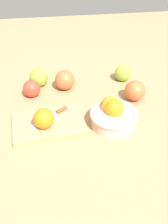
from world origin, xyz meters
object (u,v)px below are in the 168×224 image
object	(u,v)px
cutting_board	(49,124)
apple_front_right_2	(39,78)
knife	(54,114)
apple_front_left_2	(123,73)
bowl	(113,115)
orange_on_board	(44,118)
apple_front_right_3	(65,80)
apple_front_left	(135,91)
apple_front_right	(32,89)

from	to	relation	value
cutting_board	apple_front_right_2	distance (m)	0.28
knife	apple_front_left_2	size ratio (longest dim) A/B	1.90
bowl	orange_on_board	size ratio (longest dim) A/B	2.42
apple_front_right_3	orange_on_board	bearing A→B (deg)	70.10
apple_front_left	apple_front_right_2	distance (m)	0.41
bowl	cutting_board	distance (m)	0.23
apple_front_right_2	apple_front_right_3	xyz separation A→B (m)	(-0.11, 0.04, 0.00)
knife	apple_front_left_2	world-z (taller)	apple_front_left_2
knife	apple_front_right_3	distance (m)	0.22
knife	apple_front_left	distance (m)	0.33
bowl	apple_front_right_2	size ratio (longest dim) A/B	2.13
bowl	apple_front_right_2	distance (m)	0.39
apple_front_right_2	apple_front_right_3	distance (m)	0.12
apple_front_left	orange_on_board	bearing A→B (deg)	21.10
apple_front_right	apple_front_left_2	bearing A→B (deg)	-170.46
cutting_board	apple_front_right_3	xyz separation A→B (m)	(-0.08, -0.24, 0.03)
orange_on_board	apple_front_right_3	xyz separation A→B (m)	(-0.10, -0.26, -0.01)
bowl	apple_front_left_2	xyz separation A→B (m)	(-0.12, -0.29, -0.00)
apple_front_left	apple_front_right_2	xyz separation A→B (m)	(0.37, -0.17, -0.00)
apple_front_left_2	apple_front_right_2	bearing A→B (deg)	-1.84
cutting_board	apple_front_right_3	distance (m)	0.25
apple_front_right_2	cutting_board	bearing A→B (deg)	95.38
apple_front_right_2	orange_on_board	bearing A→B (deg)	92.36
apple_front_left_2	apple_front_left	bearing A→B (deg)	91.30
apple_front_left_2	apple_front_right	bearing A→B (deg)	9.54
apple_front_left	apple_front_right_2	world-z (taller)	apple_front_left
apple_front_right_3	knife	bearing A→B (deg)	74.21
apple_front_left_2	orange_on_board	bearing A→B (deg)	39.70
bowl	apple_front_right_3	size ratio (longest dim) A/B	2.01
knife	apple_front_left_2	bearing A→B (deg)	-143.11
orange_on_board	apple_front_right_3	bearing A→B (deg)	-109.90
cutting_board	apple_front_left	xyz separation A→B (m)	(-0.34, -0.11, 0.03)
apple_front_right	apple_front_left_2	world-z (taller)	apple_front_left_2
apple_front_left_2	apple_front_right_2	distance (m)	0.37
apple_front_right	apple_front_right_3	distance (m)	0.14
apple_front_right_2	apple_front_right_3	world-z (taller)	apple_front_right_3
bowl	apple_front_left_2	world-z (taller)	bowl
cutting_board	apple_front_right	world-z (taller)	apple_front_right
apple_front_left	apple_front_left_2	bearing A→B (deg)	-88.70
orange_on_board	apple_front_left	bearing A→B (deg)	-158.90
orange_on_board	apple_front_right	size ratio (longest dim) A/B	0.99
orange_on_board	apple_front_left	distance (m)	0.38
apple_front_right_2	apple_front_right_3	bearing A→B (deg)	158.16
apple_front_right	apple_front_right_2	world-z (taller)	apple_front_right_2
apple_front_right_2	bowl	bearing A→B (deg)	129.45
cutting_board	apple_front_right_3	world-z (taller)	apple_front_right_3
orange_on_board	apple_front_left_2	distance (m)	0.46
apple_front_right	apple_front_right_2	distance (m)	0.08
apple_front_left	bowl	bearing A→B (deg)	47.98
apple_front_right_3	apple_front_left	bearing A→B (deg)	154.62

